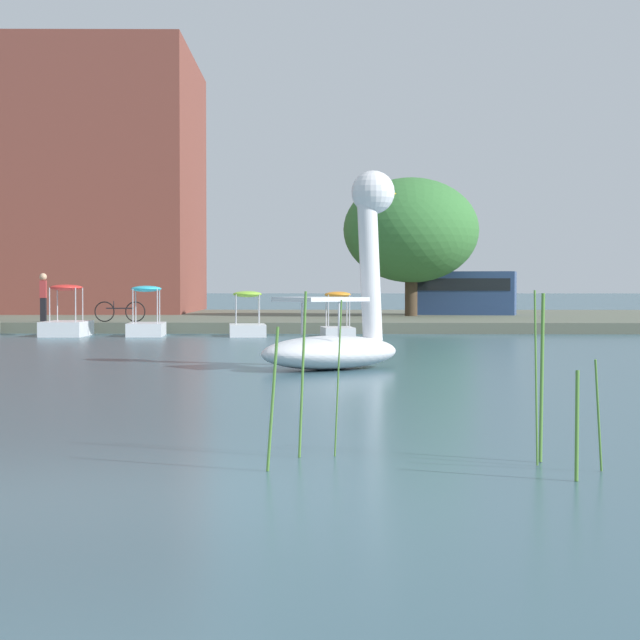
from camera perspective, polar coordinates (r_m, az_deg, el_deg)
ground_plane at (r=9.37m, az=-10.98°, el=-8.34°), size 498.18×498.18×0.00m
shore_bank_far at (r=50.64m, az=-0.61°, el=0.04°), size 147.13×21.98×0.38m
swan_boat at (r=22.89m, az=1.07°, el=0.30°), size 3.36×3.09×3.92m
pedal_boat_orange at (r=37.69m, az=0.87°, el=-0.16°), size 1.18×1.87×1.44m
pedal_boat_lime at (r=37.91m, az=-3.55°, el=-0.20°), size 1.38×2.19×1.46m
pedal_boat_cyan at (r=38.44m, az=-8.44°, el=-0.11°), size 1.32×2.33×1.63m
pedal_boat_red at (r=38.85m, az=-12.23°, el=-0.10°), size 1.38×2.38×1.67m
tree_broadleaf_left at (r=48.90m, az=4.46°, el=4.37°), size 7.84×8.00×5.74m
person_on_path at (r=42.32m, az=-13.31°, el=1.22°), size 0.26×0.26×1.70m
bicycle_parked at (r=41.17m, az=-9.71°, el=0.41°), size 1.80×0.11×0.73m
parked_van at (r=51.23m, az=7.07°, el=1.39°), size 4.60×2.62×1.87m
reed_clump_foreground at (r=10.63m, az=6.68°, el=-3.40°), size 2.94×1.39×1.58m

